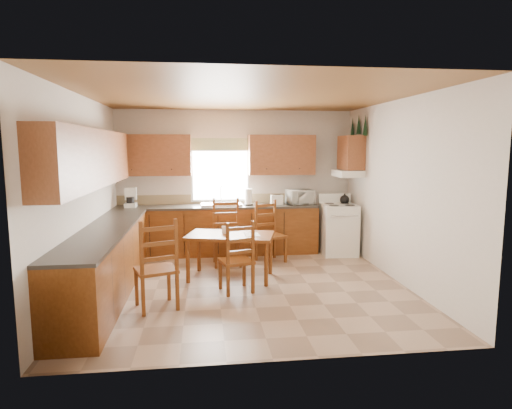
{
  "coord_description": "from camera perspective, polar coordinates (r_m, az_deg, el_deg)",
  "views": [
    {
      "loc": [
        -0.63,
        -5.99,
        2.0
      ],
      "look_at": [
        0.15,
        0.3,
        1.15
      ],
      "focal_mm": 30.0,
      "sensor_mm": 36.0,
      "label": 1
    }
  ],
  "objects": [
    {
      "name": "backsplash",
      "position": [
        8.29,
        -5.26,
        0.76
      ],
      "size": [
        3.75,
        0.01,
        0.18
      ],
      "primitive_type": "cube",
      "color": "#867551",
      "rests_on": "counter_back"
    },
    {
      "name": "chair_far_left",
      "position": [
        7.29,
        -3.88,
        -3.76
      ],
      "size": [
        0.49,
        0.46,
        1.12
      ],
      "primitive_type": "cube",
      "rotation": [
        0.0,
        0.0,
        0.03
      ],
      "color": "#683311",
      "rests_on": "floor"
    },
    {
      "name": "floor",
      "position": [
        6.34,
        -1.03,
        -10.74
      ],
      "size": [
        4.5,
        4.5,
        0.0
      ],
      "primitive_type": "plane",
      "color": "#977A61",
      "rests_on": "ground"
    },
    {
      "name": "upper_cab_back_right",
      "position": [
        8.21,
        3.42,
        6.62
      ],
      "size": [
        1.25,
        0.33,
        0.75
      ],
      "primitive_type": "cube",
      "color": "brown",
      "rests_on": "wall_back"
    },
    {
      "name": "lower_cab_left",
      "position": [
        6.18,
        -19.31,
        -7.41
      ],
      "size": [
        0.6,
        3.6,
        0.88
      ],
      "primitive_type": "cube",
      "color": "#683311",
      "rests_on": "floor"
    },
    {
      "name": "lower_cab_back",
      "position": [
        8.09,
        -5.15,
        -3.5
      ],
      "size": [
        3.75,
        0.6,
        0.88
      ],
      "primitive_type": "cube",
      "color": "#683311",
      "rests_on": "floor"
    },
    {
      "name": "ceiling",
      "position": [
        6.06,
        -1.09,
        14.27
      ],
      "size": [
        4.5,
        4.5,
        0.0
      ],
      "primitive_type": "plane",
      "color": "brown",
      "rests_on": "floor"
    },
    {
      "name": "microwave",
      "position": [
        8.2,
        5.9,
        1.01
      ],
      "size": [
        0.52,
        0.42,
        0.28
      ],
      "primitive_type": "imported",
      "rotation": [
        0.0,
        0.0,
        0.22
      ],
      "color": "white",
      "rests_on": "counter_back"
    },
    {
      "name": "counter_left",
      "position": [
        6.08,
        -19.51,
        -3.22
      ],
      "size": [
        0.63,
        3.6,
        0.04
      ],
      "primitive_type": "cube",
      "color": "#342F29",
      "rests_on": "lower_cab_left"
    },
    {
      "name": "wall_right",
      "position": [
        6.68,
        18.53,
        1.66
      ],
      "size": [
        4.5,
        4.5,
        0.0
      ],
      "primitive_type": "plane",
      "color": "beige",
      "rests_on": "floor"
    },
    {
      "name": "wall_left",
      "position": [
        6.24,
        -22.09,
        1.09
      ],
      "size": [
        4.5,
        4.5,
        0.0
      ],
      "primitive_type": "plane",
      "color": "beige",
      "rests_on": "floor"
    },
    {
      "name": "sink_basin",
      "position": [
        8.01,
        -4.65,
        0.02
      ],
      "size": [
        0.75,
        0.45,
        0.04
      ],
      "primitive_type": "cube",
      "color": "silver",
      "rests_on": "counter_back"
    },
    {
      "name": "range_hood",
      "position": [
        8.1,
        12.14,
        4.08
      ],
      "size": [
        0.44,
        0.62,
        0.12
      ],
      "primitive_type": "cube",
      "color": "white",
      "rests_on": "wall_right"
    },
    {
      "name": "window_valance",
      "position": [
        8.18,
        -4.81,
        7.97
      ],
      "size": [
        1.19,
        0.01,
        0.24
      ],
      "primitive_type": "cube",
      "color": "#476C34",
      "rests_on": "wall_back"
    },
    {
      "name": "window_pane",
      "position": [
        8.22,
        -4.78,
        4.48
      ],
      "size": [
        1.05,
        0.01,
        1.1
      ],
      "primitive_type": "cube",
      "color": "white",
      "rests_on": "wall_back"
    },
    {
      "name": "upper_cab_left",
      "position": [
        6.02,
        -21.17,
        5.75
      ],
      "size": [
        0.33,
        3.6,
        0.75
      ],
      "primitive_type": "cube",
      "color": "brown",
      "rests_on": "wall_left"
    },
    {
      "name": "upper_cab_back_left",
      "position": [
        8.13,
        -13.65,
        6.41
      ],
      "size": [
        1.41,
        0.33,
        0.75
      ],
      "primitive_type": "cube",
      "color": "brown",
      "rests_on": "wall_back"
    },
    {
      "name": "pine_decal_a",
      "position": [
        7.86,
        14.35,
        10.18
      ],
      "size": [
        0.22,
        0.22,
        0.36
      ],
      "primitive_type": "cone",
      "color": "black",
      "rests_on": "wall_right"
    },
    {
      "name": "chair_near_left",
      "position": [
        5.49,
        -13.22,
        -7.71
      ],
      "size": [
        0.6,
        0.59,
        1.13
      ],
      "primitive_type": "cube",
      "rotation": [
        0.0,
        0.0,
        3.48
      ],
      "color": "#683311",
      "rests_on": "floor"
    },
    {
      "name": "chair_near_right",
      "position": [
        5.97,
        -2.65,
        -6.91
      ],
      "size": [
        0.51,
        0.5,
        1.0
      ],
      "primitive_type": "cube",
      "rotation": [
        0.0,
        0.0,
        3.41
      ],
      "color": "#683311",
      "rests_on": "floor"
    },
    {
      "name": "table_paper",
      "position": [
        6.47,
        -0.53,
        -4.02
      ],
      "size": [
        0.22,
        0.29,
        0.0
      ],
      "primitive_type": "cube",
      "rotation": [
        0.0,
        0.0,
        0.04
      ],
      "color": "white",
      "rests_on": "dining_table"
    },
    {
      "name": "dining_table",
      "position": [
        6.6,
        -3.42,
        -6.9
      ],
      "size": [
        1.43,
        1.04,
        0.69
      ],
      "primitive_type": "cube",
      "rotation": [
        0.0,
        0.0,
        -0.26
      ],
      "color": "#683311",
      "rests_on": "floor"
    },
    {
      "name": "upper_cab_stove",
      "position": [
        8.1,
        12.55,
        6.76
      ],
      "size": [
        0.33,
        0.62,
        0.62
      ],
      "primitive_type": "cube",
      "color": "brown",
      "rests_on": "wall_right"
    },
    {
      "name": "window_frame",
      "position": [
        8.23,
        -4.78,
        4.48
      ],
      "size": [
        1.13,
        0.02,
        1.18
      ],
      "primitive_type": "cube",
      "color": "white",
      "rests_on": "wall_back"
    },
    {
      "name": "wall_back",
      "position": [
        8.29,
        -2.7,
        3.14
      ],
      "size": [
        4.5,
        4.5,
        0.0
      ],
      "primitive_type": "plane",
      "color": "beige",
      "rests_on": "floor"
    },
    {
      "name": "pine_decal_c",
      "position": [
        8.46,
        12.75,
        10.04
      ],
      "size": [
        0.22,
        0.22,
        0.36
      ],
      "primitive_type": "cone",
      "color": "black",
      "rests_on": "wall_right"
    },
    {
      "name": "counter_back",
      "position": [
        8.02,
        -5.19,
        -0.27
      ],
      "size": [
        3.75,
        0.63,
        0.04
      ],
      "primitive_type": "cube",
      "color": "#342F29",
      "rests_on": "lower_cab_back"
    },
    {
      "name": "stove",
      "position": [
        8.17,
        10.97,
        -3.35
      ],
      "size": [
        0.66,
        0.68,
        0.92
      ],
      "primitive_type": "cube",
      "rotation": [
        0.0,
        0.0,
        -0.06
      ],
      "color": "white",
      "rests_on": "floor"
    },
    {
      "name": "wall_front",
      "position": [
        3.85,
        2.47,
        -2.11
      ],
      "size": [
        4.5,
        4.5,
        0.0
      ],
      "primitive_type": "plane",
      "color": "beige",
      "rests_on": "floor"
    },
    {
      "name": "coffeemaker",
      "position": [
        8.05,
        -16.4,
        0.82
      ],
      "size": [
        0.21,
        0.24,
        0.33
      ],
      "primitive_type": "cube",
      "rotation": [
        0.0,
        0.0,
        -0.05
      ],
      "color": "white",
      "rests_on": "counter_back"
    },
    {
      "name": "paper_towel",
      "position": [
        8.02,
        -1.01,
        1.01
      ],
      "size": [
        0.17,
        0.17,
        0.31
      ],
      "primitive_type": "cylinder",
      "rotation": [
        0.0,
        0.0,
        0.34
      ],
      "color": "white",
      "rests_on": "counter_back"
    },
    {
      "name": "table_card",
      "position": [
        6.54,
        -4.18,
        -3.4
      ],
      "size": [
        0.09,
        0.04,
        0.12
      ],
      "primitive_type": "cube",
      "rotation": [
        0.0,
        0.0,
        -0.27
      ],
      "color": "white",
      "rests_on": "dining_table"
    },
    {
      "name": "pine_decal_b",
      "position": [
        8.16,
        13.53,
        10.39
      ],
      "size": [
        0.22,
        0.22,
        0.36
      ],
      "primitive_type": "cone",
      "color": "black",
      "rests_on": "wall_right"
    },
    {
      "name": "toaster",
      "position": [
        8.1,
        2.79,
        0.62
      ],
      "size": [
        0.23,
        0.15,
        0.18
      ],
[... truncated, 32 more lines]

